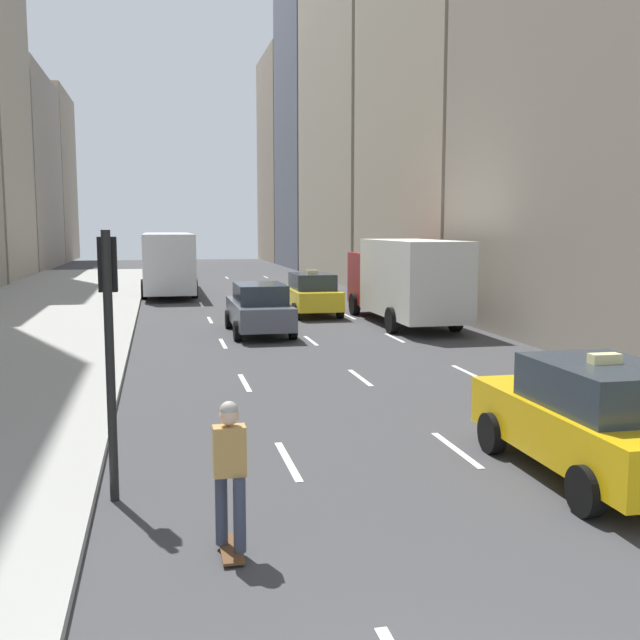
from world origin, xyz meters
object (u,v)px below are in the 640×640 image
box_truck (404,279)px  traffic_light_pole (109,321)px  sedan_black_near (259,308)px  skateboarder (230,470)px  city_bus (168,260)px  taxi_lead (594,419)px  taxi_second (311,294)px

box_truck → traffic_light_pole: size_ratio=2.33×
sedan_black_near → traffic_light_pole: (-3.95, -14.97, 1.53)m
box_truck → sedan_black_near: bearing=-166.6°
sedan_black_near → traffic_light_pole: 15.56m
skateboarder → city_bus: bearing=90.4°
skateboarder → box_truck: bearing=66.0°
taxi_lead → box_truck: bearing=80.6°
sedan_black_near → skateboarder: (-2.58, -17.02, 0.08)m
city_bus → traffic_light_pole: size_ratio=3.22×
skateboarder → traffic_light_pole: 2.86m
box_truck → skateboarder: bearing=-114.0°
taxi_second → city_bus: city_bus is taller
taxi_lead → box_truck: box_truck is taller
taxi_lead → taxi_second: size_ratio=1.00×
sedan_black_near → city_bus: bearing=99.6°
taxi_lead → traffic_light_pole: 6.95m
taxi_lead → city_bus: size_ratio=0.38×
taxi_lead → skateboarder: bearing=-165.1°
traffic_light_pole → taxi_lead: bearing=-5.2°
city_bus → box_truck: size_ratio=1.38×
box_truck → traffic_light_pole: traffic_light_pole is taller
sedan_black_near → box_truck: size_ratio=0.58×
taxi_lead → traffic_light_pole: traffic_light_pole is taller
sedan_black_near → skateboarder: bearing=-98.6°
taxi_second → box_truck: 4.63m
box_truck → skateboarder: box_truck is taller
city_bus → traffic_light_pole: bearing=-92.1°
city_bus → skateboarder: size_ratio=6.65×
taxi_lead → taxi_second: (0.00, 20.51, 0.00)m
traffic_light_pole → skateboarder: bearing=-56.3°
city_bus → sedan_black_near: bearing=-80.4°
skateboarder → traffic_light_pole: size_ratio=0.48×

